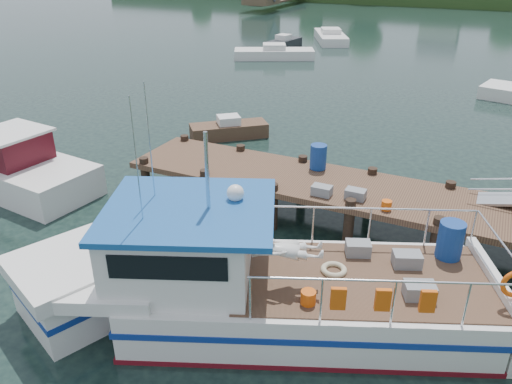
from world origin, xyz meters
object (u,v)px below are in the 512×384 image
at_px(work_boat, 2,164).
at_px(moored_d, 331,37).
at_px(lobster_boat, 246,284).
at_px(moored_e, 283,43).
at_px(moored_rowboat, 229,129).
at_px(moored_a, 274,53).

relative_size(work_boat, moored_d, 1.18).
distance_m(lobster_boat, moored_e, 37.46).
height_order(work_boat, moored_d, work_boat).
distance_m(lobster_boat, moored_d, 42.02).
xyz_separation_m(moored_d, moored_e, (-2.65, -5.69, -0.00)).
height_order(work_boat, moored_rowboat, work_boat).
xyz_separation_m(lobster_boat, work_boat, (-12.10, 3.03, -0.29)).
distance_m(lobster_boat, moored_rowboat, 13.28).
xyz_separation_m(moored_rowboat, moored_d, (-4.43, 29.08, 0.07)).
relative_size(work_boat, moored_a, 1.33).
bearing_deg(work_boat, moored_e, 98.81).
bearing_deg(work_boat, moored_d, 94.29).
height_order(moored_rowboat, moored_a, moored_a).
height_order(lobster_boat, moored_a, lobster_boat).
bearing_deg(work_boat, lobster_boat, -8.34).
xyz_separation_m(lobster_boat, moored_rowboat, (-6.73, 11.43, -0.65)).
bearing_deg(moored_d, work_boat, -87.18).
height_order(work_boat, moored_a, work_boat).
relative_size(moored_d, moored_e, 1.66).
distance_m(work_boat, moored_a, 27.08).
height_order(moored_a, moored_e, moored_e).
height_order(lobster_boat, moored_e, lobster_boat).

